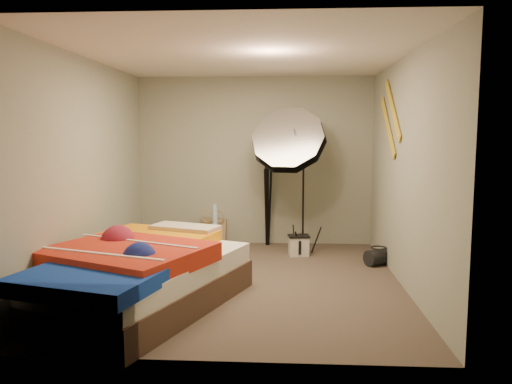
# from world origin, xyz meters

# --- Properties ---
(floor) EXTENTS (4.00, 4.00, 0.00)m
(floor) POSITION_xyz_m (0.00, 0.00, 0.00)
(floor) COLOR #4C4037
(floor) RESTS_ON ground
(ceiling) EXTENTS (4.00, 4.00, 0.00)m
(ceiling) POSITION_xyz_m (0.00, 0.00, 2.50)
(ceiling) COLOR silver
(ceiling) RESTS_ON wall_back
(wall_back) EXTENTS (3.50, 0.00, 3.50)m
(wall_back) POSITION_xyz_m (0.00, 2.00, 1.25)
(wall_back) COLOR gray
(wall_back) RESTS_ON floor
(wall_front) EXTENTS (3.50, 0.00, 3.50)m
(wall_front) POSITION_xyz_m (0.00, -2.00, 1.25)
(wall_front) COLOR gray
(wall_front) RESTS_ON floor
(wall_left) EXTENTS (0.00, 4.00, 4.00)m
(wall_left) POSITION_xyz_m (-1.75, 0.00, 1.25)
(wall_left) COLOR gray
(wall_left) RESTS_ON floor
(wall_right) EXTENTS (0.00, 4.00, 4.00)m
(wall_right) POSITION_xyz_m (1.75, 0.00, 1.25)
(wall_right) COLOR gray
(wall_right) RESTS_ON floor
(tote_bag) EXTENTS (0.39, 0.19, 0.39)m
(tote_bag) POSITION_xyz_m (-0.62, 1.90, 0.19)
(tote_bag) COLOR tan
(tote_bag) RESTS_ON floor
(wrapping_roll) EXTENTS (0.13, 0.20, 0.65)m
(wrapping_roll) POSITION_xyz_m (-0.55, 1.56, 0.32)
(wrapping_roll) COLOR #548CC1
(wrapping_roll) RESTS_ON floor
(camera_case) EXTENTS (0.29, 0.22, 0.26)m
(camera_case) POSITION_xyz_m (0.65, 1.24, 0.13)
(camera_case) COLOR beige
(camera_case) RESTS_ON floor
(duffel_bag) EXTENTS (0.39, 0.35, 0.21)m
(duffel_bag) POSITION_xyz_m (1.65, 0.80, 0.10)
(duffel_bag) COLOR black
(duffel_bag) RESTS_ON floor
(wall_stripe_upper) EXTENTS (0.02, 0.91, 0.78)m
(wall_stripe_upper) POSITION_xyz_m (1.73, 0.60, 1.95)
(wall_stripe_upper) COLOR gold
(wall_stripe_upper) RESTS_ON wall_right
(wall_stripe_lower) EXTENTS (0.02, 0.91, 0.78)m
(wall_stripe_lower) POSITION_xyz_m (1.73, 0.85, 1.75)
(wall_stripe_lower) COLOR gold
(wall_stripe_lower) RESTS_ON wall_right
(bed) EXTENTS (2.19, 2.68, 0.64)m
(bed) POSITION_xyz_m (-0.99, -0.88, 0.32)
(bed) COLOR #4E372A
(bed) RESTS_ON floor
(photo_umbrella) EXTENTS (1.34, 1.05, 2.15)m
(photo_umbrella) POSITION_xyz_m (0.51, 1.35, 1.54)
(photo_umbrella) COLOR black
(photo_umbrella) RESTS_ON floor
(camera_tripod) EXTENTS (0.08, 0.08, 1.27)m
(camera_tripod) POSITION_xyz_m (0.20, 1.87, 0.73)
(camera_tripod) COLOR black
(camera_tripod) RESTS_ON floor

